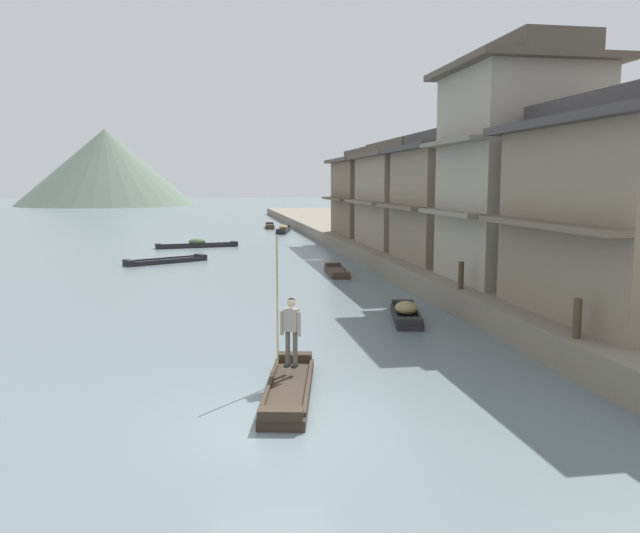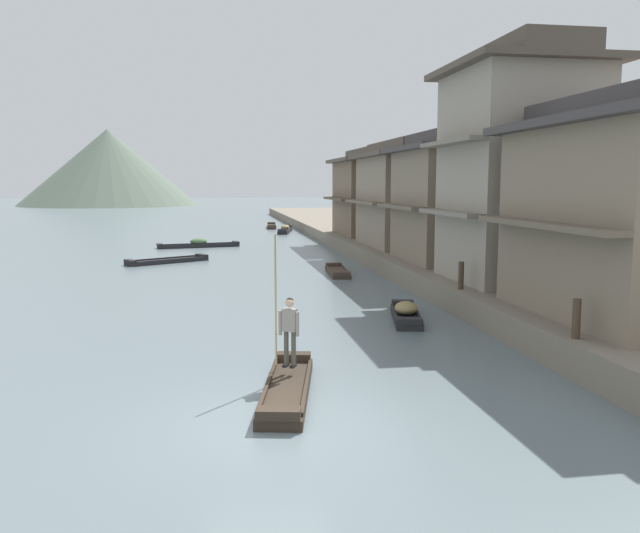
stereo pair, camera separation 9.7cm
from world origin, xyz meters
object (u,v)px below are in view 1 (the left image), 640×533
object	(u,v)px
boat_midriver_drifting	(270,226)
boat_moored_second	(166,261)
house_waterfront_nearest	(633,209)
house_waterfront_second	(517,167)
boat_foreground_poled	(289,389)
mooring_post_dock_mid	(461,275)
mooring_post_dock_near	(577,318)
house_waterfront_narrow	(401,195)
boat_moored_nearest	(337,272)
boat_moored_far	(283,230)
boat_midriver_upstream	(406,313)
house_waterfront_tall	(448,198)
house_waterfront_far	(377,193)
boat_moored_third	(197,245)
boatman_person	(290,324)

from	to	relation	value
boat_midriver_drifting	boat_moored_second	bearing A→B (deg)	-106.80
house_waterfront_nearest	house_waterfront_second	distance (m)	7.00
boat_foreground_poled	house_waterfront_nearest	world-z (taller)	house_waterfront_nearest
house_waterfront_nearest	mooring_post_dock_mid	xyz separation A→B (m)	(-2.81, 5.20, -2.51)
house_waterfront_nearest	house_waterfront_second	bearing A→B (deg)	90.02
mooring_post_dock_near	mooring_post_dock_mid	size ratio (longest dim) A/B	0.99
house_waterfront_narrow	mooring_post_dock_near	world-z (taller)	house_waterfront_narrow
boat_midriver_drifting	mooring_post_dock_mid	size ratio (longest dim) A/B	5.09
boat_midriver_drifting	boat_moored_nearest	bearing A→B (deg)	-89.49
boat_moored_far	house_waterfront_nearest	xyz separation A→B (m)	(4.78, -43.92, 3.65)
boat_moored_far	boat_midriver_upstream	xyz separation A→B (m)	(-0.23, -39.44, -0.00)
house_waterfront_tall	house_waterfront_narrow	world-z (taller)	same
house_waterfront_far	mooring_post_dock_mid	world-z (taller)	house_waterfront_far
boat_moored_far	boat_midriver_drifting	xyz separation A→B (m)	(-0.73, 6.37, -0.08)
boat_moored_second	boat_moored_third	world-z (taller)	boat_moored_third
boat_foreground_poled	boat_moored_third	distance (m)	33.49
boat_foreground_poled	mooring_post_dock_mid	bearing A→B (deg)	47.83
house_waterfront_nearest	house_waterfront_narrow	size ratio (longest dim) A/B	0.94
boat_moored_third	house_waterfront_narrow	size ratio (longest dim) A/B	0.73
house_waterfront_nearest	house_waterfront_tall	world-z (taller)	same
house_waterfront_nearest	boat_midriver_upstream	bearing A→B (deg)	138.21
house_waterfront_nearest	boat_moored_second	bearing A→B (deg)	122.68
boat_moored_third	boat_midriver_drifting	xyz separation A→B (m)	(6.98, 19.45, -0.05)
boat_moored_second	mooring_post_dock_mid	xyz separation A→B (m)	(11.26, -16.73, 1.25)
boatman_person	house_waterfront_far	distance (m)	32.89
boat_midriver_upstream	house_waterfront_nearest	bearing A→B (deg)	-41.79
boatman_person	boat_moored_third	size ratio (longest dim) A/B	0.52
boat_midriver_upstream	boat_foreground_poled	bearing A→B (deg)	-124.44
house_waterfront_tall	house_waterfront_narrow	xyz separation A→B (m)	(-0.06, 7.59, -0.01)
boat_moored_second	house_waterfront_narrow	size ratio (longest dim) A/B	0.58
boat_midriver_upstream	boat_midriver_drifting	bearing A→B (deg)	90.62
house_waterfront_nearest	house_waterfront_second	world-z (taller)	house_waterfront_second
house_waterfront_narrow	mooring_post_dock_near	bearing A→B (deg)	-96.17
house_waterfront_far	mooring_post_dock_mid	distance (m)	24.57
house_waterfront_tall	boat_moored_second	bearing A→B (deg)	148.17
house_waterfront_nearest	mooring_post_dock_near	world-z (taller)	house_waterfront_nearest
boatman_person	house_waterfront_nearest	distance (m)	10.16
boat_moored_second	house_waterfront_nearest	world-z (taller)	house_waterfront_nearest
boat_moored_nearest	boat_moored_second	size ratio (longest dim) A/B	0.83
boat_moored_nearest	house_waterfront_second	world-z (taller)	house_waterfront_second
boat_foreground_poled	house_waterfront_second	bearing A→B (deg)	43.81
boat_moored_third	boatman_person	bearing A→B (deg)	-85.12
boat_moored_third	boat_moored_far	world-z (taller)	boat_moored_far
boat_moored_second	house_waterfront_far	world-z (taller)	house_waterfront_far
boat_moored_third	house_waterfront_nearest	bearing A→B (deg)	-67.96
boat_foreground_poled	house_waterfront_second	world-z (taller)	house_waterfront_second
boat_foreground_poled	house_waterfront_nearest	xyz separation A→B (m)	(9.83, 2.55, 3.74)
house_waterfront_narrow	mooring_post_dock_mid	size ratio (longest dim) A/B	8.33
boat_moored_third	house_waterfront_nearest	size ratio (longest dim) A/B	0.77
boat_moored_nearest	boat_midriver_upstream	bearing A→B (deg)	-89.04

